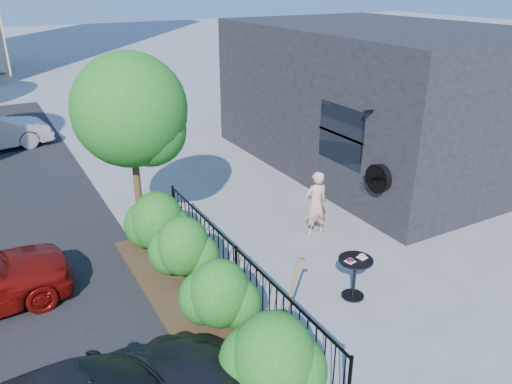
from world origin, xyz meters
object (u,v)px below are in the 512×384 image
patio_tree (134,117)px  cafe_table (355,271)px  shovel (288,305)px  woman (316,204)px

patio_tree → cafe_table: patio_tree is taller
cafe_table → shovel: bearing=-167.1°
shovel → woman: bearing=47.7°
patio_tree → cafe_table: 4.99m
patio_tree → woman: (3.38, -1.36, -2.03)m
patio_tree → shovel: 4.63m
cafe_table → woman: woman is taller
patio_tree → woman: bearing=-21.9°
cafe_table → woman: 2.40m
woman → shovel: (-2.40, -2.63, -0.11)m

